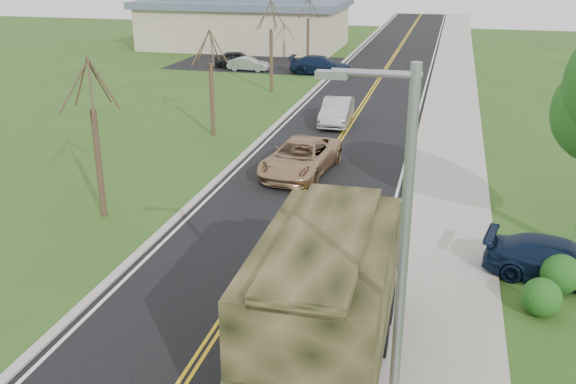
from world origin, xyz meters
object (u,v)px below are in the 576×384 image
(suv_champagne, at_px, (301,157))
(sedan_silver, at_px, (337,112))
(military_truck, at_px, (330,286))
(pickup_navy, at_px, (559,262))

(suv_champagne, xyz_separation_m, sedan_silver, (0.00, 9.31, -0.03))
(military_truck, xyz_separation_m, sedan_silver, (-4.00, 23.46, -1.51))
(suv_champagne, distance_m, sedan_silver, 9.31)
(suv_champagne, relative_size, sedan_silver, 1.23)
(suv_champagne, height_order, pickup_navy, suv_champagne)
(military_truck, relative_size, suv_champagne, 1.42)
(pickup_navy, bearing_deg, military_truck, 146.80)
(military_truck, height_order, pickup_navy, military_truck)
(military_truck, bearing_deg, sedan_silver, 98.79)
(sedan_silver, bearing_deg, military_truck, -82.63)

